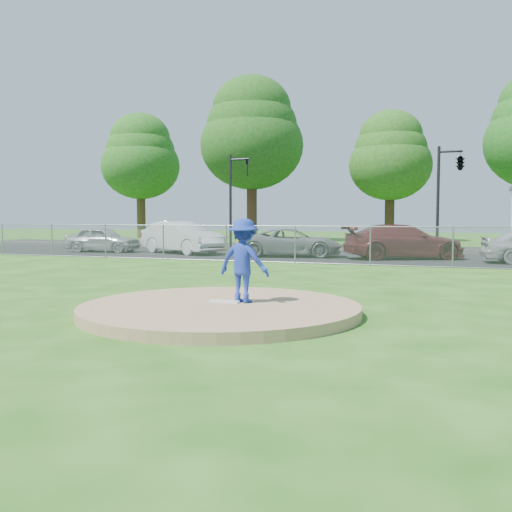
% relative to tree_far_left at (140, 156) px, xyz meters
% --- Properties ---
extents(ground, '(120.00, 120.00, 0.00)m').
position_rel_tree_far_left_xyz_m(ground, '(22.00, -23.00, -7.06)').
color(ground, '#1F5111').
rests_on(ground, ground).
extents(pitchers_mound, '(5.40, 5.40, 0.20)m').
position_rel_tree_far_left_xyz_m(pitchers_mound, '(22.00, -33.00, -6.96)').
color(pitchers_mound, '#997853').
rests_on(pitchers_mound, ground).
extents(pitching_rubber, '(0.60, 0.15, 0.04)m').
position_rel_tree_far_left_xyz_m(pitching_rubber, '(22.00, -32.80, -6.84)').
color(pitching_rubber, white).
rests_on(pitching_rubber, pitchers_mound).
extents(chain_link_fence, '(40.00, 0.06, 1.50)m').
position_rel_tree_far_left_xyz_m(chain_link_fence, '(22.00, -21.00, -6.31)').
color(chain_link_fence, gray).
rests_on(chain_link_fence, ground).
extents(parking_lot, '(50.00, 8.00, 0.01)m').
position_rel_tree_far_left_xyz_m(parking_lot, '(22.00, -16.50, -7.05)').
color(parking_lot, black).
rests_on(parking_lot, ground).
extents(street, '(60.00, 7.00, 0.01)m').
position_rel_tree_far_left_xyz_m(street, '(22.00, -9.00, -7.06)').
color(street, black).
rests_on(street, ground).
extents(tree_far_left, '(6.72, 6.72, 10.74)m').
position_rel_tree_far_left_xyz_m(tree_far_left, '(0.00, 0.00, 0.00)').
color(tree_far_left, '#3D2916').
rests_on(tree_far_left, ground).
extents(tree_left, '(7.84, 7.84, 12.53)m').
position_rel_tree_far_left_xyz_m(tree_left, '(11.00, -2.00, 1.18)').
color(tree_left, '#3B2115').
rests_on(tree_left, ground).
extents(tree_center, '(6.16, 6.16, 9.84)m').
position_rel_tree_far_left_xyz_m(tree_center, '(21.00, 1.00, -0.59)').
color(tree_center, '#342013').
rests_on(tree_center, ground).
extents(traffic_signal_left, '(1.28, 0.20, 5.60)m').
position_rel_tree_far_left_xyz_m(traffic_signal_left, '(13.24, -11.00, -3.70)').
color(traffic_signal_left, black).
rests_on(traffic_signal_left, ground).
extents(traffic_signal_center, '(1.42, 2.48, 5.60)m').
position_rel_tree_far_left_xyz_m(traffic_signal_center, '(25.97, -11.00, -2.45)').
color(traffic_signal_center, black).
rests_on(traffic_signal_center, ground).
extents(pitcher, '(1.14, 0.76, 1.65)m').
position_rel_tree_far_left_xyz_m(pitcher, '(22.34, -32.62, -6.04)').
color(pitcher, '#1C329A').
rests_on(pitcher, pitchers_mound).
extents(traffic_cone, '(0.41, 0.41, 0.80)m').
position_rel_tree_far_left_xyz_m(traffic_cone, '(15.99, -17.21, -6.65)').
color(traffic_cone, '#FB640D').
rests_on(traffic_cone, parking_lot).
extents(parked_car_silver, '(4.07, 2.03, 1.33)m').
position_rel_tree_far_left_xyz_m(parked_car_silver, '(8.43, -17.60, -6.38)').
color(parked_car_silver, '#A7A7AB').
rests_on(parked_car_silver, parking_lot).
extents(parked_car_white, '(5.23, 3.64, 1.63)m').
position_rel_tree_far_left_xyz_m(parked_car_white, '(12.97, -17.24, -6.23)').
color(parked_car_white, silver).
rests_on(parked_car_white, parking_lot).
extents(parked_car_gray, '(5.01, 3.04, 1.30)m').
position_rel_tree_far_left_xyz_m(parked_car_gray, '(18.84, -17.48, -6.40)').
color(parked_car_gray, slate).
rests_on(parked_car_gray, parking_lot).
extents(parked_car_darkred, '(5.68, 4.10, 1.53)m').
position_rel_tree_far_left_xyz_m(parked_car_darkred, '(23.86, -17.17, -6.29)').
color(parked_car_darkred, maroon).
rests_on(parked_car_darkred, parking_lot).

